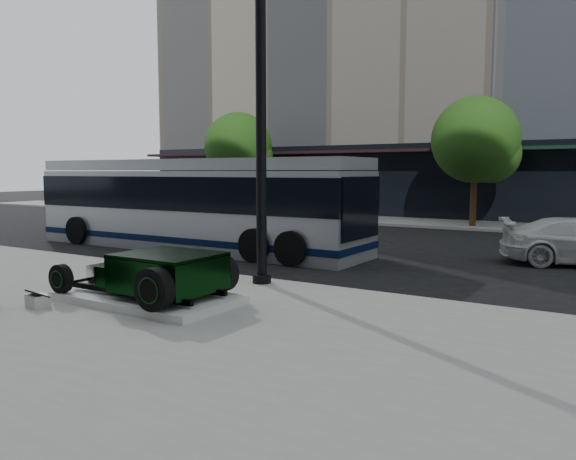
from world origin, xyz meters
The scene contains 8 objects.
ground centered at (0.00, 0.00, 0.00)m, with size 120.00×120.00×0.00m, color black.
sidewalk_far centered at (0.00, 14.00, 0.06)m, with size 70.00×4.00×0.12m, color gray.
street_trees centered at (1.15, 13.07, 3.77)m, with size 29.80×3.80×5.70m.
display_plinth centered at (-0.47, -5.13, 0.20)m, with size 3.40×1.80×0.15m, color silver.
hot_rod centered at (-0.14, -5.13, 0.70)m, with size 3.22×2.00×0.81m.
info_plaque centered at (-1.87, -6.45, 0.24)m, with size 0.44×0.36×0.31m.
lamppost centered at (0.32, -2.53, 3.55)m, with size 0.41×0.41×7.42m.
transit_bus centered at (-5.21, 1.52, 1.49)m, with size 12.12×2.88×2.92m.
Camera 1 is at (7.18, -12.45, 2.55)m, focal length 35.00 mm.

